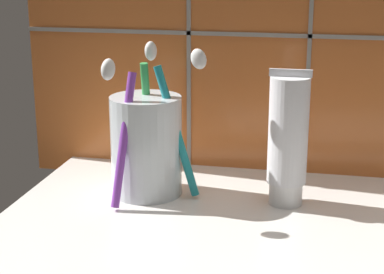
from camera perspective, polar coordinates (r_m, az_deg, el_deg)
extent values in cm
cube|color=silver|center=(67.40, 7.92, -8.27)|extent=(58.66, 33.02, 2.00)
cube|color=gray|center=(77.92, 9.35, 8.87)|extent=(68.66, 0.24, 0.50)
cylinder|color=silver|center=(72.47, -4.08, -0.76)|extent=(8.04, 8.04, 11.29)
cylinder|color=teal|center=(70.78, -1.38, 0.49)|extent=(5.43, 1.76, 14.62)
ellipsoid|color=white|center=(68.06, 0.59, 6.96)|extent=(2.45, 1.65, 2.60)
cylinder|color=green|center=(73.53, -3.90, 1.10)|extent=(1.30, 2.77, 14.57)
ellipsoid|color=white|center=(72.73, -3.69, 7.64)|extent=(1.58, 2.12, 2.39)
cylinder|color=purple|center=(68.79, -6.10, -0.26)|extent=(2.15, 5.18, 14.17)
ellipsoid|color=white|center=(64.95, -7.47, 5.98)|extent=(1.82, 2.51, 2.60)
cylinder|color=white|center=(71.34, 8.37, -4.89)|extent=(3.63, 3.63, 2.55)
cylinder|color=white|center=(69.13, 8.61, 0.59)|extent=(4.27, 4.27, 11.60)
cube|color=silver|center=(67.74, 8.83, 5.65)|extent=(4.49, 0.36, 0.80)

